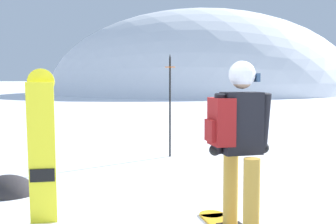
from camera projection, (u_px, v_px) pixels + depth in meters
name	position (u px, v px, depth m)	size (l,w,h in m)	color
ridge_peak_main	(203.00, 93.00, 42.67)	(29.34, 26.40, 15.99)	white
snowboarder_main	(238.00, 146.00, 4.06)	(0.64, 1.84, 1.71)	orange
spare_snowboard	(42.00, 146.00, 4.54)	(0.28, 0.19, 1.65)	yellow
piste_marker_near	(170.00, 98.00, 8.45)	(0.20, 0.20, 2.01)	black
rock_dark	(7.00, 194.00, 5.79)	(0.75, 0.63, 0.52)	#282628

